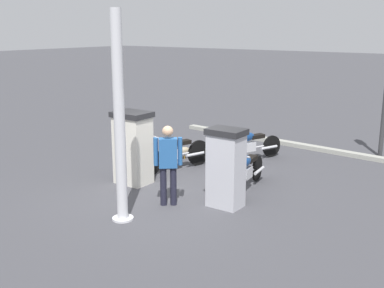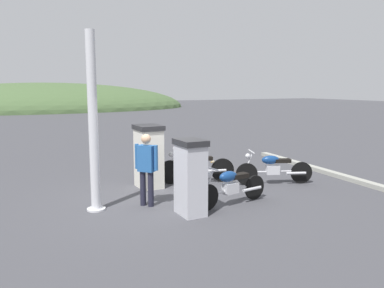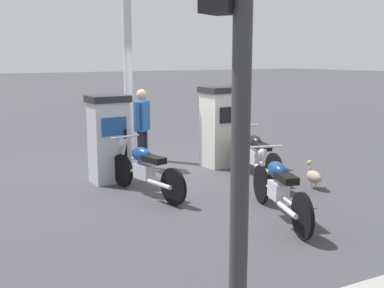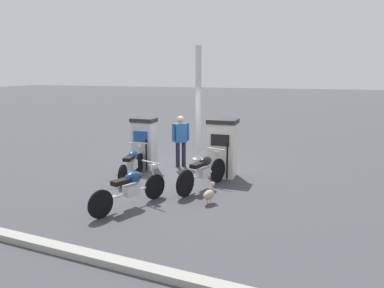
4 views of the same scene
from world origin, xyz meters
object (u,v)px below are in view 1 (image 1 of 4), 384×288
Objects in this scene: motorcycle_near_pump at (246,170)px; motorcycle_extra at (249,144)px; fuel_pump_near at (226,167)px; attendant_person at (168,160)px; fuel_pump_far at (133,147)px; canopy_support_pole at (119,123)px; motorcycle_far_pump at (174,152)px; wandering_duck at (183,151)px.

motorcycle_near_pump is 2.33m from motorcycle_extra.
fuel_pump_near reaches higher than motorcycle_extra.
motorcycle_extra is (3.15, 1.27, -0.34)m from fuel_pump_near.
attendant_person is at bearing -175.37° from motorcycle_extra.
motorcycle_near_pump is 0.98× the size of motorcycle_extra.
motorcycle_extra is 1.25× the size of attendant_person.
fuel_pump_far is 1.66m from attendant_person.
motorcycle_near_pump is at bearing -19.61° from canopy_support_pole.
attendant_person reaches higher than fuel_pump_near.
motorcycle_far_pump is 2.42m from attendant_person.
fuel_pump_near is 3.41m from motorcycle_extra.
fuel_pump_far is 0.83× the size of motorcycle_near_pump.
motorcycle_extra is (1.83, -1.08, -0.01)m from motorcycle_far_pump.
motorcycle_far_pump reaches higher than motorcycle_near_pump.
fuel_pump_far reaches higher than motorcycle_near_pump.
fuel_pump_near is at bearing -119.24° from motorcycle_far_pump.
fuel_pump_far reaches higher than attendant_person.
canopy_support_pole is (-1.10, 0.21, 0.90)m from attendant_person.
canopy_support_pole is (-1.72, -1.33, 0.99)m from fuel_pump_far.
wandering_duck is at bearing 32.39° from attendant_person.
fuel_pump_far is at bearing 90.01° from fuel_pump_near.
fuel_pump_near is 0.78× the size of motorcycle_extra.
motorcycle_extra reaches higher than wandering_duck.
attendant_person is at bearing 122.75° from fuel_pump_near.
canopy_support_pole reaches higher than attendant_person.
motorcycle_far_pump is at bearing 21.28° from canopy_support_pole.
fuel_pump_near reaches higher than wandering_duck.
motorcycle_extra is at bearing -21.31° from fuel_pump_far.
motorcycle_far_pump is (1.32, 2.35, -0.32)m from fuel_pump_near.
fuel_pump_near is 2.32m from canopy_support_pole.
canopy_support_pole reaches higher than motorcycle_extra.
motorcycle_extra is at bearing 21.94° from fuel_pump_near.
motorcycle_far_pump is at bearing -154.61° from wandering_duck.
fuel_pump_far is at bearing 115.25° from motorcycle_near_pump.
attendant_person is at bearing -147.61° from wandering_duck.
fuel_pump_near is at bearing -129.36° from wandering_duck.
fuel_pump_far is 0.80× the size of motorcycle_far_pump.
attendant_person is at bearing 155.14° from motorcycle_near_pump.
motorcycle_near_pump is 2.19m from motorcycle_far_pump.
fuel_pump_far is 2.42m from wandering_duck.
motorcycle_near_pump is 4.17× the size of wandering_duck.
fuel_pump_near is at bearing -34.29° from canopy_support_pole.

